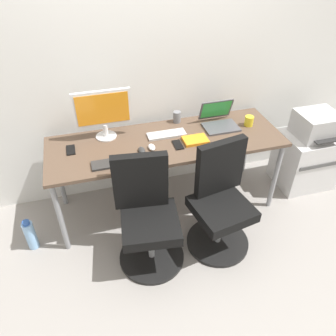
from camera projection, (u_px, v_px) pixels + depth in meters
The scene contains 19 objects.
ground_plane at pixel (167, 204), 3.32m from camera, with size 5.28×5.28×0.00m, color gray.
back_wall at pixel (153, 61), 2.84m from camera, with size 4.40×0.04×2.60m, color white.
desk at pixel (166, 146), 2.89m from camera, with size 2.04×0.69×0.75m.
office_chair_left at pixel (147, 217), 2.58m from camera, with size 0.54×0.54×0.94m.
office_chair_right at pixel (220, 203), 2.72m from camera, with size 0.54×0.54×0.94m.
side_cabinet at pixel (306, 159), 3.43m from camera, with size 0.55×0.46×0.58m.
printer at pixel (317, 125), 3.18m from camera, with size 0.38×0.40×0.24m.
water_bottle_on_floor at pixel (30, 235), 2.80m from camera, with size 0.09×0.09×0.31m.
desktop_monitor at pixel (103, 111), 2.75m from camera, with size 0.48×0.18×0.43m.
open_laptop at pixel (219, 120), 3.03m from camera, with size 0.31×0.29×0.22m.
keyboard_by_monitor at pixel (113, 163), 2.58m from camera, with size 0.34×0.12×0.02m, color #2D2D2D.
keyboard_by_laptop at pixel (167, 134), 2.92m from camera, with size 0.34×0.12×0.02m, color #B7B7B7.
mouse_by_monitor at pixel (152, 147), 2.75m from camera, with size 0.06×0.10×0.03m, color silver.
mouse_by_laptop at pixel (142, 150), 2.71m from camera, with size 0.06×0.10×0.03m, color #2D2D2D.
coffee_mug at pixel (249, 121), 3.03m from camera, with size 0.08×0.08×0.09m, color yellow.
pen_cup at pixel (177, 117), 3.08m from camera, with size 0.07×0.07×0.10m, color slate.
phone_near_laptop at pixel (178, 145), 2.79m from camera, with size 0.07×0.14×0.01m, color black.
phone_near_monitor at pixel (71, 150), 2.73m from camera, with size 0.07×0.14×0.01m, color black.
notebook at pixel (195, 140), 2.84m from camera, with size 0.21×0.15×0.03m, color orange.
Camera 1 is at (-0.64, -2.32, 2.31)m, focal length 35.38 mm.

